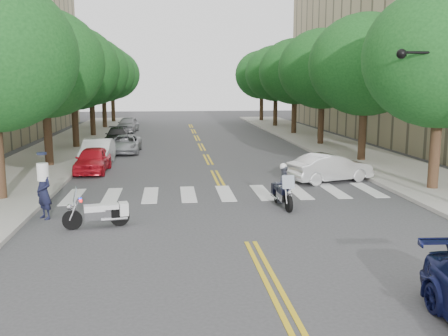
{
  "coord_description": "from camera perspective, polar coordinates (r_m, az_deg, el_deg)",
  "views": [
    {
      "loc": [
        -2.26,
        -13.67,
        4.52
      ],
      "look_at": [
        -0.2,
        5.19,
        1.3
      ],
      "focal_mm": 40.0,
      "sensor_mm": 36.0,
      "label": 1
    }
  ],
  "objects": [
    {
      "name": "tree_l_3",
      "position": [
        44.17,
        -15.01,
        10.65
      ],
      "size": [
        6.4,
        6.4,
        8.45
      ],
      "color": "#382316",
      "rests_on": "ground"
    },
    {
      "name": "tree_l_1",
      "position": [
        28.45,
        -19.91,
        11.15
      ],
      "size": [
        6.4,
        6.4,
        8.45
      ],
      "color": "#382316",
      "rests_on": "ground"
    },
    {
      "name": "parked_car_a",
      "position": [
        26.46,
        -14.77,
        0.91
      ],
      "size": [
        1.64,
        3.88,
        1.31
      ],
      "primitive_type": "imported",
      "rotation": [
        0.0,
        0.0,
        -0.03
      ],
      "color": "red",
      "rests_on": "ground"
    },
    {
      "name": "motorcycle_police",
      "position": [
        18.56,
        6.71,
        -2.2
      ],
      "size": [
        0.72,
        2.04,
        1.65
      ],
      "rotation": [
        0.0,
        0.0,
        3.21
      ],
      "color": "black",
      "rests_on": "ground"
    },
    {
      "name": "tree_r_1",
      "position": [
        29.81,
        15.86,
        11.26
      ],
      "size": [
        6.4,
        6.4,
        8.45
      ],
      "color": "#382316",
      "rests_on": "ground"
    },
    {
      "name": "parked_car_d",
      "position": [
        38.57,
        -12.11,
        3.6
      ],
      "size": [
        1.93,
        4.28,
        1.22
      ],
      "primitive_type": "imported",
      "rotation": [
        0.0,
        0.0,
        0.06
      ],
      "color": "black",
      "rests_on": "ground"
    },
    {
      "name": "tree_r_3",
      "position": [
        45.06,
        8.13,
        10.85
      ],
      "size": [
        6.4,
        6.4,
        8.45
      ],
      "color": "#382316",
      "rests_on": "ground"
    },
    {
      "name": "motorcycle_parked",
      "position": [
        16.36,
        -13.76,
        -4.99
      ],
      "size": [
        2.06,
        0.77,
        1.34
      ],
      "rotation": [
        0.0,
        0.0,
        1.78
      ],
      "color": "black",
      "rests_on": "ground"
    },
    {
      "name": "parked_car_e",
      "position": [
        47.98,
        -10.93,
        4.92
      ],
      "size": [
        2.06,
        4.39,
        1.45
      ],
      "primitive_type": "imported",
      "rotation": [
        0.0,
        0.0,
        -0.08
      ],
      "color": "gray",
      "rests_on": "ground"
    },
    {
      "name": "tree_l_4",
      "position": [
        52.09,
        -13.67,
        10.5
      ],
      "size": [
        6.4,
        6.4,
        8.45
      ],
      "color": "#382316",
      "rests_on": "ground"
    },
    {
      "name": "ground",
      "position": [
        14.57,
        3.04,
        -8.45
      ],
      "size": [
        140.0,
        140.0,
        0.0
      ],
      "primitive_type": "plane",
      "color": "#38383A",
      "rests_on": "ground"
    },
    {
      "name": "officer_standing",
      "position": [
        17.81,
        -19.88,
        -2.63
      ],
      "size": [
        0.78,
        0.78,
        1.83
      ],
      "primitive_type": "imported",
      "rotation": [
        0.0,
        0.0,
        -0.78
      ],
      "color": "black",
      "rests_on": "ground"
    },
    {
      "name": "tree_r_2",
      "position": [
        37.36,
        11.2,
        11.04
      ],
      "size": [
        6.4,
        6.4,
        8.45
      ],
      "color": "#382316",
      "rests_on": "ground"
    },
    {
      "name": "convertible",
      "position": [
        23.69,
        12.07,
        0.04
      ],
      "size": [
        4.24,
        2.52,
        1.32
      ],
      "primitive_type": "imported",
      "rotation": [
        0.0,
        0.0,
        1.87
      ],
      "color": "silver",
      "rests_on": "ground"
    },
    {
      "name": "tree_l_5",
      "position": [
        60.03,
        -12.69,
        10.39
      ],
      "size": [
        6.4,
        6.4,
        8.45
      ],
      "color": "#382316",
      "rests_on": "ground"
    },
    {
      "name": "traffic_signal_pole",
      "position": [
        19.87,
        24.09,
        6.5
      ],
      "size": [
        2.82,
        0.42,
        6.0
      ],
      "color": "black",
      "rests_on": "ground"
    },
    {
      "name": "parked_car_c",
      "position": [
        33.53,
        -11.23,
        2.7
      ],
      "size": [
        2.0,
        4.22,
        1.16
      ],
      "primitive_type": "imported",
      "rotation": [
        0.0,
        0.0,
        -0.02
      ],
      "color": "#929499",
      "rests_on": "ground"
    },
    {
      "name": "sidewalk_right",
      "position": [
        37.82,
        11.95,
        2.67
      ],
      "size": [
        5.0,
        60.0,
        0.15
      ],
      "primitive_type": "cube",
      "color": "#9E9991",
      "rests_on": "ground"
    },
    {
      "name": "parked_car_b",
      "position": [
        28.71,
        -14.27,
        1.72
      ],
      "size": [
        1.54,
        4.36,
        1.44
      ],
      "primitive_type": "imported",
      "rotation": [
        0.0,
        0.0,
        -0.0
      ],
      "color": "silver",
      "rests_on": "ground"
    },
    {
      "name": "tree_r_4",
      "position": [
        52.85,
        5.96,
        10.7
      ],
      "size": [
        6.4,
        6.4,
        8.45
      ],
      "color": "#382316",
      "rests_on": "ground"
    },
    {
      "name": "tree_l_2",
      "position": [
        36.28,
        -16.92,
        10.86
      ],
      "size": [
        6.4,
        6.4,
        8.45
      ],
      "color": "#382316",
      "rests_on": "ground"
    },
    {
      "name": "tree_r_0",
      "position": [
        22.59,
        23.6,
        11.47
      ],
      "size": [
        6.4,
        6.4,
        8.45
      ],
      "color": "#382316",
      "rests_on": "ground"
    },
    {
      "name": "tree_r_5",
      "position": [
        60.69,
        4.35,
        10.58
      ],
      "size": [
        6.4,
        6.4,
        8.45
      ],
      "color": "#382316",
      "rests_on": "ground"
    },
    {
      "name": "sidewalk_left",
      "position": [
        36.66,
        -17.58,
        2.22
      ],
      "size": [
        5.0,
        60.0,
        0.15
      ],
      "primitive_type": "cube",
      "color": "#9E9991",
      "rests_on": "ground"
    }
  ]
}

